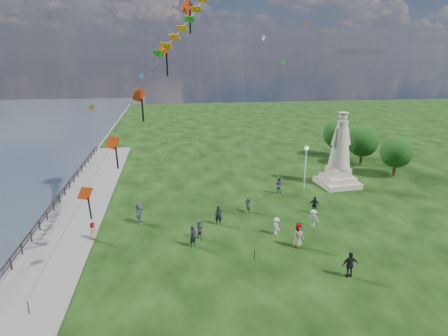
{
  "coord_description": "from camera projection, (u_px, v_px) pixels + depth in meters",
  "views": [
    {
      "loc": [
        -5.01,
        -20.27,
        14.39
      ],
      "look_at": [
        -1.0,
        8.0,
        5.5
      ],
      "focal_mm": 30.0,
      "sensor_mm": 36.0,
      "label": 1
    }
  ],
  "objects": [
    {
      "name": "statue",
      "position": [
        339.0,
        158.0,
        41.34
      ],
      "size": [
        4.41,
        4.41,
        8.23
      ],
      "rotation": [
        0.0,
        0.0,
        0.1
      ],
      "color": "#C1AA92",
      "rests_on": "ground"
    },
    {
      "name": "red_kite_train",
      "position": [
        149.0,
        79.0,
        23.84
      ],
      "size": [
        11.94,
        9.35,
        20.51
      ],
      "color": "black",
      "rests_on": "ground"
    },
    {
      "name": "lamppost",
      "position": [
        306.0,
        158.0,
        40.12
      ],
      "size": [
        0.44,
        0.44,
        4.8
      ],
      "color": "silver",
      "rests_on": "ground"
    },
    {
      "name": "person_6",
      "position": [
        219.0,
        215.0,
        32.31
      ],
      "size": [
        0.67,
        0.46,
        1.77
      ],
      "primitive_type": "imported",
      "rotation": [
        0.0,
        0.0,
        -0.06
      ],
      "color": "black",
      "rests_on": "ground"
    },
    {
      "name": "person_0",
      "position": [
        193.0,
        236.0,
        28.68
      ],
      "size": [
        0.75,
        0.72,
        1.72
      ],
      "primitive_type": "imported",
      "rotation": [
        0.0,
        0.0,
        0.7
      ],
      "color": "black",
      "rests_on": "ground"
    },
    {
      "name": "person_11",
      "position": [
        248.0,
        205.0,
        34.86
      ],
      "size": [
        0.61,
        1.36,
        1.45
      ],
      "primitive_type": "imported",
      "rotation": [
        0.0,
        0.0,
        4.74
      ],
      "color": "#595960",
      "rests_on": "ground"
    },
    {
      "name": "person_9",
      "position": [
        314.0,
        205.0,
        34.61
      ],
      "size": [
        1.09,
        0.83,
        1.66
      ],
      "primitive_type": "imported",
      "rotation": [
        0.0,
        0.0,
        -0.39
      ],
      "color": "black",
      "rests_on": "ground"
    },
    {
      "name": "person_3",
      "position": [
        350.0,
        265.0,
        24.74
      ],
      "size": [
        1.09,
        0.57,
        1.85
      ],
      "primitive_type": "imported",
      "rotation": [
        0.0,
        0.0,
        3.16
      ],
      "color": "black",
      "rests_on": "ground"
    },
    {
      "name": "person_2",
      "position": [
        276.0,
        226.0,
        30.63
      ],
      "size": [
        0.69,
        1.04,
        1.49
      ],
      "primitive_type": "imported",
      "rotation": [
        0.0,
        0.0,
        1.79
      ],
      "color": "silver",
      "rests_on": "ground"
    },
    {
      "name": "person_8",
      "position": [
        313.0,
        218.0,
        32.08
      ],
      "size": [
        1.06,
        1.05,
        1.52
      ],
      "primitive_type": "imported",
      "rotation": [
        0.0,
        0.0,
        -0.76
      ],
      "color": "silver",
      "rests_on": "ground"
    },
    {
      "name": "person_5",
      "position": [
        139.0,
        213.0,
        32.63
      ],
      "size": [
        1.08,
        1.88,
        1.91
      ],
      "primitive_type": "imported",
      "rotation": [
        0.0,
        0.0,
        1.38
      ],
      "color": "#595960",
      "rests_on": "ground"
    },
    {
      "name": "person_7",
      "position": [
        279.0,
        185.0,
        39.57
      ],
      "size": [
        1.03,
        0.99,
        1.83
      ],
      "primitive_type": "imported",
      "rotation": [
        0.0,
        0.0,
        2.43
      ],
      "color": "#595960",
      "rests_on": "ground"
    },
    {
      "name": "person_10",
      "position": [
        93.0,
        232.0,
        29.65
      ],
      "size": [
        0.64,
        0.81,
        1.44
      ],
      "primitive_type": "imported",
      "rotation": [
        0.0,
        0.0,
        1.24
      ],
      "color": "#595960",
      "rests_on": "ground"
    },
    {
      "name": "person_1",
      "position": [
        199.0,
        230.0,
        29.82
      ],
      "size": [
        0.87,
        0.91,
        1.6
      ],
      "primitive_type": "imported",
      "rotation": [
        0.0,
        0.0,
        -0.88
      ],
      "color": "#595960",
      "rests_on": "ground"
    },
    {
      "name": "small_kites",
      "position": [
        236.0,
        60.0,
        42.77
      ],
      "size": [
        27.76,
        15.27,
        24.38
      ],
      "color": "#17708D",
      "rests_on": "ground"
    },
    {
      "name": "tree_row",
      "position": [
        362.0,
        141.0,
        48.81
      ],
      "size": [
        6.99,
        13.31,
        5.35
      ],
      "color": "#382314",
      "rests_on": "ground"
    },
    {
      "name": "person_4",
      "position": [
        298.0,
        235.0,
        28.56
      ],
      "size": [
        1.1,
        0.88,
        1.95
      ],
      "primitive_type": "imported",
      "rotation": [
        0.0,
        0.0,
        0.36
      ],
      "color": "#595960",
      "rests_on": "ground"
    },
    {
      "name": "waterfront",
      "position": [
        50.0,
        237.0,
        30.59
      ],
      "size": [
        200.0,
        200.0,
        1.51
      ],
      "color": "#313B49",
      "rests_on": "ground"
    }
  ]
}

